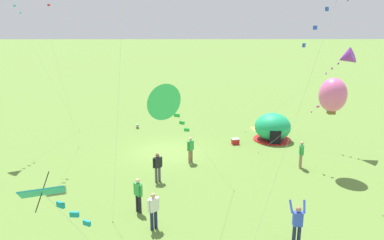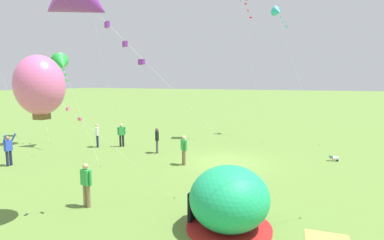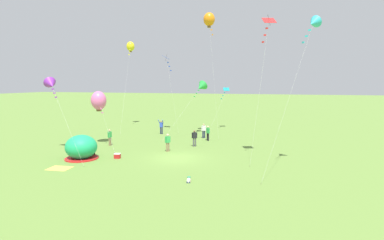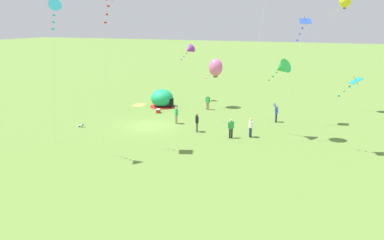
# 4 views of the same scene
# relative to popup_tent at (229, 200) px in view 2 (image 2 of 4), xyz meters

# --- Properties ---
(ground_plane) EXTENTS (300.00, 300.00, 0.00)m
(ground_plane) POSITION_rel_popup_tent_xyz_m (7.87, 2.48, -1.00)
(ground_plane) COLOR olive
(popup_tent) EXTENTS (2.81, 2.81, 2.10)m
(popup_tent) POSITION_rel_popup_tent_xyz_m (0.00, 0.00, 0.00)
(popup_tent) COLOR #1EAD6B
(popup_tent) RESTS_ON ground
(cooler_box) EXTENTS (0.59, 0.46, 0.44)m
(cooler_box) POSITION_rel_popup_tent_xyz_m (2.92, 0.95, -0.78)
(cooler_box) COLOR red
(cooler_box) RESTS_ON ground
(toddler_crawling) EXTENTS (0.32, 0.55, 0.32)m
(toddler_crawling) POSITION_rel_popup_tent_xyz_m (10.70, -3.38, -0.82)
(toddler_crawling) COLOR white
(toddler_crawling) RESTS_ON ground
(person_with_toddler) EXTENTS (0.52, 0.40, 1.72)m
(person_with_toddler) POSITION_rel_popup_tent_xyz_m (8.11, 7.50, -0.03)
(person_with_toddler) COLOR #4C4C51
(person_with_toddler) RESTS_ON ground
(person_far_back) EXTENTS (0.68, 0.47, 1.89)m
(person_far_back) POSITION_rel_popup_tent_xyz_m (2.00, 13.67, 0.00)
(person_far_back) COLOR #1E2347
(person_far_back) RESTS_ON ground
(person_strolling) EXTENTS (0.43, 0.46, 1.72)m
(person_strolling) POSITION_rel_popup_tent_xyz_m (6.25, 4.61, -0.03)
(person_strolling) COLOR #8C7251
(person_strolling) RESTS_ON ground
(person_center_field) EXTENTS (0.49, 0.42, 1.72)m
(person_center_field) POSITION_rel_popup_tent_xyz_m (7.91, 12.43, -0.03)
(person_center_field) COLOR #1E2347
(person_center_field) RESTS_ON ground
(person_watching_sky) EXTENTS (0.29, 0.58, 1.72)m
(person_watching_sky) POSITION_rel_popup_tent_xyz_m (-0.55, 5.52, -0.03)
(person_watching_sky) COLOR #8C7251
(person_watching_sky) RESTS_ON ground
(person_near_tent) EXTENTS (0.44, 0.45, 1.72)m
(person_near_tent) POSITION_rel_popup_tent_xyz_m (8.77, 10.90, -0.03)
(person_near_tent) COLOR black
(person_near_tent) RESTS_ON ground
(kite_teal) EXTENTS (2.17, 3.91, 6.01)m
(kite_teal) POSITION_rel_popup_tent_xyz_m (9.17, 20.16, 4.41)
(kite_teal) COLOR silver
(kite_teal) RESTS_ON ground
(kite_green) EXTENTS (3.98, 6.83, 6.85)m
(kite_green) POSITION_rel_popup_tent_xyz_m (7.00, 14.60, 5.05)
(kite_green) COLOR silver
(kite_green) RESTS_ON ground
(kite_cyan) EXTENTS (3.77, 4.58, 11.29)m
(kite_cyan) POSITION_rel_popup_tent_xyz_m (18.45, 1.42, 9.74)
(kite_cyan) COLOR silver
(kite_cyan) RESTS_ON ground
(kite_pink) EXTENTS (4.35, 3.93, 5.68)m
(kite_pink) POSITION_rel_popup_tent_xyz_m (-1.98, 5.93, 3.68)
(kite_pink) COLOR silver
(kite_pink) RESTS_ON ground
(kite_red) EXTENTS (1.68, 2.74, 11.94)m
(kite_red) POSITION_rel_popup_tent_xyz_m (15.29, 3.60, 10.19)
(kite_red) COLOR silver
(kite_red) RESTS_ON ground
(kite_purple) EXTENTS (6.86, 4.70, 7.12)m
(kite_purple) POSITION_rel_popup_tent_xyz_m (-4.26, 1.75, 5.41)
(kite_purple) COLOR silver
(kite_purple) RESTS_ON ground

